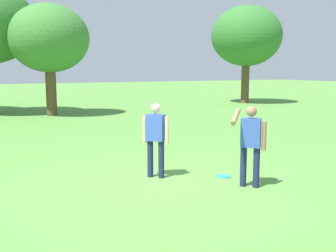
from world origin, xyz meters
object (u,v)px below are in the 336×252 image
frisbee (224,176)px  tree_back_right (246,36)px  tree_back_left (49,39)px  person_thrower (156,135)px  person_catcher (251,140)px

frisbee → tree_back_right: size_ratio=0.04×
frisbee → tree_back_left: size_ratio=0.05×
frisbee → tree_back_right: tree_back_right is taller
person_thrower → person_catcher: size_ratio=1.00×
person_catcher → tree_back_left: tree_back_left is taller
tree_back_left → tree_back_right: bearing=6.2°
person_thrower → tree_back_left: bearing=88.6°
person_catcher → frisbee: person_catcher is taller
frisbee → tree_back_left: 14.16m
tree_back_left → tree_back_right: (13.51, 1.47, 0.72)m
person_thrower → tree_back_left: tree_back_left is taller
person_catcher → tree_back_right: tree_back_right is taller
frisbee → tree_back_right: (12.47, 15.06, 4.56)m
person_catcher → tree_back_right: size_ratio=0.25×
tree_back_left → tree_back_right: 13.61m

